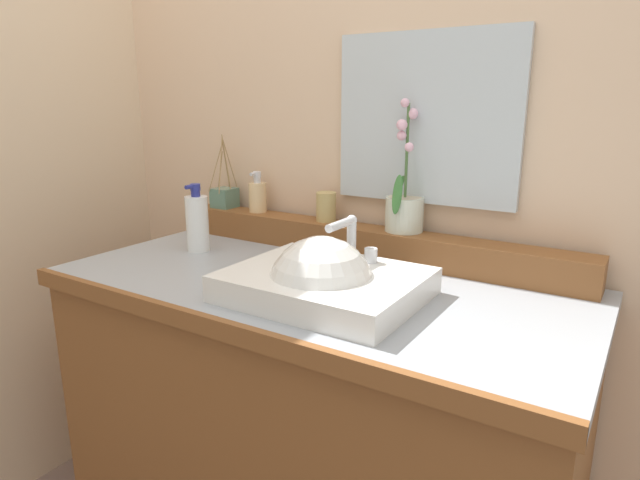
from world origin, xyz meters
TOP-DOWN VIEW (x-y plane):
  - wall_back at (0.00, 0.44)m, footprint 2.85×0.20m
  - vanity_cabinet at (0.00, -0.00)m, footprint 1.36×0.67m
  - back_ledge at (0.00, 0.27)m, footprint 1.28×0.10m
  - sink_basin at (0.09, -0.10)m, footprint 0.44×0.35m
  - soap_bar at (-0.03, 0.01)m, footprint 0.07×0.04m
  - potted_plant at (0.12, 0.28)m, footprint 0.11×0.12m
  - soap_dispenser at (-0.40, 0.28)m, footprint 0.06×0.06m
  - tumbler_cup at (-0.13, 0.28)m, footprint 0.06×0.06m
  - reed_diffuser at (-0.55, 0.28)m, footprint 0.07×0.11m
  - lotion_bottle at (-0.45, 0.05)m, footprint 0.07×0.07m
  - mirror at (0.16, 0.32)m, footprint 0.52×0.02m

SIDE VIEW (x-z plane):
  - vanity_cabinet at x=0.00m, z-range 0.00..0.87m
  - sink_basin at x=0.09m, z-range 0.76..1.03m
  - back_ledge at x=0.00m, z-range 0.87..0.95m
  - soap_bar at x=-0.03m, z-range 0.93..0.95m
  - lotion_bottle at x=-0.45m, z-range 0.85..1.06m
  - reed_diffuser at x=-0.55m, z-range 0.87..1.12m
  - tumbler_cup at x=-0.13m, z-range 0.95..1.04m
  - soap_dispenser at x=-0.40m, z-range 0.94..1.08m
  - potted_plant at x=0.12m, z-range 0.85..1.21m
  - wall_back at x=0.00m, z-range 0.00..2.44m
  - mirror at x=0.16m, z-range 1.03..1.50m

